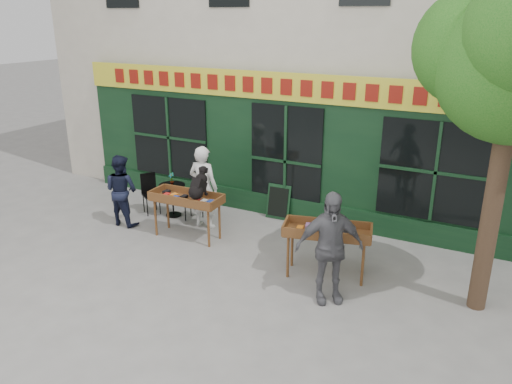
% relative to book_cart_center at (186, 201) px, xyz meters
% --- Properties ---
extents(ground, '(80.00, 80.00, 0.00)m').
position_rel_book_cart_center_xyz_m(ground, '(1.36, -0.37, -0.82)').
color(ground, slate).
rests_on(ground, ground).
extents(book_cart_center, '(1.52, 0.66, 0.99)m').
position_rel_book_cart_center_xyz_m(book_cart_center, '(0.00, 0.00, 0.00)').
color(book_cart_center, brown).
rests_on(book_cart_center, ground).
extents(dog, '(0.36, 0.61, 0.60)m').
position_rel_book_cart_center_xyz_m(dog, '(0.35, -0.05, 0.47)').
color(dog, black).
rests_on(dog, book_cart_center).
extents(woman, '(0.68, 0.46, 1.83)m').
position_rel_book_cart_center_xyz_m(woman, '(-0.00, 0.65, 0.09)').
color(woman, silver).
rests_on(woman, ground).
extents(book_cart_right, '(1.60, 0.96, 0.99)m').
position_rel_book_cart_center_xyz_m(book_cart_right, '(3.15, -0.23, 0.00)').
color(book_cart_right, brown).
rests_on(book_cart_right, ground).
extents(man_right, '(1.17, 1.00, 1.89)m').
position_rel_book_cart_center_xyz_m(man_right, '(3.45, -0.98, 0.12)').
color(man_right, '#57565B').
rests_on(man_right, ground).
extents(bistro_table, '(0.60, 0.60, 0.76)m').
position_rel_book_cart_center_xyz_m(bistro_table, '(-0.99, 0.83, -0.28)').
color(bistro_table, black).
rests_on(bistro_table, ground).
extents(bistro_chair_left, '(0.51, 0.50, 0.95)m').
position_rel_book_cart_center_xyz_m(bistro_chair_left, '(-1.61, 0.78, -0.26)').
color(bistro_chair_left, black).
rests_on(bistro_chair_left, ground).
extents(bistro_chair_right, '(0.42, 0.42, 0.95)m').
position_rel_book_cart_center_xyz_m(bistro_chair_right, '(-0.35, 0.90, -0.26)').
color(bistro_chair_right, black).
rests_on(bistro_chair_right, ground).
extents(potted_plant, '(0.18, 0.15, 0.29)m').
position_rel_book_cart_center_xyz_m(potted_plant, '(-0.99, 0.83, 0.09)').
color(potted_plant, gray).
rests_on(potted_plant, bistro_table).
extents(man_left, '(0.78, 0.61, 1.60)m').
position_rel_book_cart_center_xyz_m(man_left, '(-1.69, -0.07, -0.02)').
color(man_left, black).
rests_on(man_left, ground).
extents(chalkboard, '(0.57, 0.21, 0.79)m').
position_rel_book_cart_center_xyz_m(chalkboard, '(1.25, 1.82, -0.42)').
color(chalkboard, black).
rests_on(chalkboard, ground).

